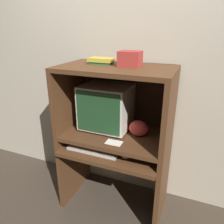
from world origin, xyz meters
TOP-DOWN VIEW (x-y plane):
  - ground_plane at (0.00, 0.00)m, footprint 12.00×12.00m
  - wall_back at (0.00, 0.64)m, footprint 6.00×0.06m
  - desk_base at (0.00, 0.25)m, footprint 0.98×0.63m
  - desk_monitor_shelf at (0.00, 0.29)m, footprint 0.98×0.58m
  - hutch_upper at (0.00, 0.32)m, footprint 0.98×0.58m
  - crt_monitor at (-0.12, 0.36)m, footprint 0.44×0.39m
  - keyboard at (-0.14, 0.12)m, footprint 0.47×0.16m
  - mouse at (0.16, 0.11)m, footprint 0.07×0.05m
  - snack_bag at (0.21, 0.32)m, footprint 0.17×0.13m
  - book_stack at (-0.17, 0.36)m, footprint 0.21×0.14m
  - paper_card at (0.05, 0.11)m, footprint 0.14×0.09m
  - storage_box at (0.11, 0.33)m, footprint 0.18×0.15m

SIDE VIEW (x-z plane):
  - ground_plane at x=0.00m, z-range 0.00..0.00m
  - desk_base at x=0.00m, z-range 0.08..0.76m
  - keyboard at x=-0.14m, z-range 0.67..0.70m
  - mouse at x=0.16m, z-range 0.68..0.71m
  - desk_monitor_shelf at x=0.00m, z-range 0.71..0.83m
  - paper_card at x=0.05m, z-range 0.80..0.80m
  - snack_bag at x=0.21m, z-range 0.80..0.94m
  - crt_monitor at x=-0.12m, z-range 0.81..1.23m
  - hutch_upper at x=0.00m, z-range 0.90..1.51m
  - wall_back at x=0.00m, z-range 0.00..2.60m
  - book_stack at x=-0.17m, z-range 1.41..1.47m
  - storage_box at x=0.11m, z-range 1.41..1.54m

